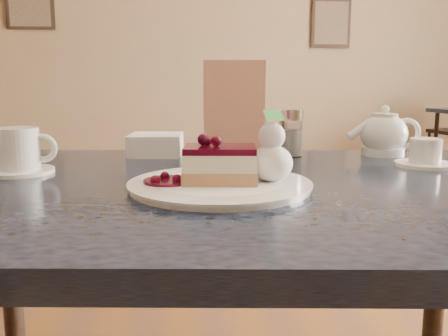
{
  "coord_description": "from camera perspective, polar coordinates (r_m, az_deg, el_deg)",
  "views": [
    {
      "loc": [
        -0.02,
        -0.73,
        0.99
      ],
      "look_at": [
        0.06,
        0.05,
        0.85
      ],
      "focal_mm": 40.0,
      "sensor_mm": 36.0,
      "label": 1
    }
  ],
  "objects": [
    {
      "name": "napkin_stack",
      "position": [
        1.26,
        -7.82,
        2.66
      ],
      "size": [
        0.14,
        0.14,
        0.05
      ],
      "primitive_type": "cube",
      "rotation": [
        0.0,
        0.0,
        -0.11
      ],
      "color": "white",
      "rests_on": "main_table"
    },
    {
      "name": "sugar_shaker",
      "position": [
        1.24,
        7.57,
        4.07
      ],
      "size": [
        0.06,
        0.06,
        0.12
      ],
      "color": "white",
      "rests_on": "main_table"
    },
    {
      "name": "menu_card",
      "position": [
        1.23,
        1.17,
        6.76
      ],
      "size": [
        0.15,
        0.05,
        0.23
      ],
      "primitive_type": "cube",
      "rotation": [
        0.0,
        0.0,
        -0.11
      ],
      "color": "beige",
      "rests_on": "main_table"
    },
    {
      "name": "main_table",
      "position": [
        0.95,
        -0.41,
        -6.63
      ],
      "size": [
        1.37,
        0.99,
        0.8
      ],
      "rotation": [
        0.0,
        0.0,
        -0.11
      ],
      "color": "#222B40",
      "rests_on": "ground"
    },
    {
      "name": "cheesecake_slice",
      "position": [
        0.87,
        -0.48,
        0.39
      ],
      "size": [
        0.14,
        0.1,
        0.06
      ],
      "rotation": [
        0.0,
        0.0,
        -0.11
      ],
      "color": "tan",
      "rests_on": "dessert_plate"
    },
    {
      "name": "tea_set",
      "position": [
        1.29,
        18.54,
        3.21
      ],
      "size": [
        0.2,
        0.29,
        0.11
      ],
      "color": "white",
      "rests_on": "main_table"
    },
    {
      "name": "berry_sauce",
      "position": [
        0.87,
        -6.43,
        -1.5
      ],
      "size": [
        0.09,
        0.09,
        0.01
      ],
      "primitive_type": "cylinder",
      "color": "black",
      "rests_on": "dessert_plate"
    },
    {
      "name": "whipped_cream",
      "position": [
        0.88,
        5.43,
        0.57
      ],
      "size": [
        0.08,
        0.08,
        0.07
      ],
      "color": "white",
      "rests_on": "dessert_plate"
    },
    {
      "name": "coffee_set",
      "position": [
        1.1,
        -22.32,
        1.62
      ],
      "size": [
        0.15,
        0.14,
        0.09
      ],
      "color": "white",
      "rests_on": "main_table"
    },
    {
      "name": "dessert_plate",
      "position": [
        0.87,
        -0.48,
        -2.02
      ],
      "size": [
        0.31,
        0.31,
        0.01
      ],
      "primitive_type": "cylinder",
      "color": "white",
      "rests_on": "main_table"
    }
  ]
}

